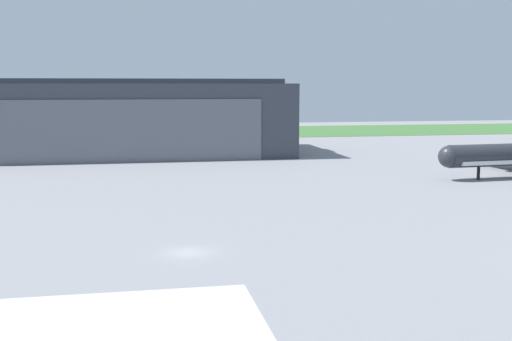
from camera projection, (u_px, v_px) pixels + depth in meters
ground_plane at (189, 253)px, 65.25m from camera, size 440.00×440.00×0.00m
grass_field_strip at (147, 133)px, 227.22m from camera, size 440.00×56.00×0.08m
maintenance_hangar at (133, 118)px, 157.89m from camera, size 74.05×37.48×18.35m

